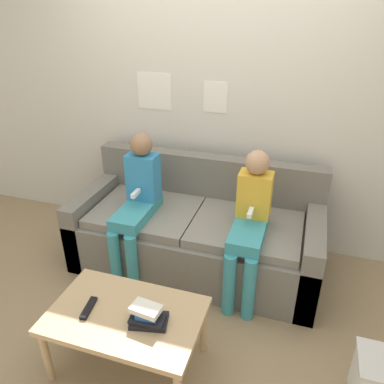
{
  "coord_description": "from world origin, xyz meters",
  "views": [
    {
      "loc": [
        0.76,
        -1.95,
        2.03
      ],
      "look_at": [
        0.0,
        0.41,
        0.75
      ],
      "focal_mm": 35.0,
      "sensor_mm": 36.0,
      "label": 1
    }
  ],
  "objects_px": {
    "person_left": "(137,200)",
    "tv_remote": "(89,308)",
    "coffee_table": "(126,319)",
    "person_right": "(250,220)",
    "couch": "(197,233)"
  },
  "relations": [
    {
      "from": "coffee_table",
      "to": "person_right",
      "type": "relative_size",
      "value": 0.81
    },
    {
      "from": "person_left",
      "to": "couch",
      "type": "bearing_deg",
      "value": 25.22
    },
    {
      "from": "person_left",
      "to": "person_right",
      "type": "relative_size",
      "value": 1.03
    },
    {
      "from": "person_left",
      "to": "tv_remote",
      "type": "distance_m",
      "value": 0.97
    },
    {
      "from": "person_left",
      "to": "coffee_table",
      "type": "bearing_deg",
      "value": -69.73
    },
    {
      "from": "coffee_table",
      "to": "person_right",
      "type": "xyz_separation_m",
      "value": [
        0.55,
        0.89,
        0.26
      ]
    },
    {
      "from": "person_left",
      "to": "person_right",
      "type": "bearing_deg",
      "value": -0.3
    },
    {
      "from": "coffee_table",
      "to": "tv_remote",
      "type": "relative_size",
      "value": 5.11
    },
    {
      "from": "coffee_table",
      "to": "tv_remote",
      "type": "xyz_separation_m",
      "value": [
        -0.22,
        -0.04,
        0.06
      ]
    },
    {
      "from": "couch",
      "to": "person_left",
      "type": "height_order",
      "value": "person_left"
    },
    {
      "from": "couch",
      "to": "coffee_table",
      "type": "distance_m",
      "value": 1.11
    },
    {
      "from": "couch",
      "to": "tv_remote",
      "type": "relative_size",
      "value": 11.33
    },
    {
      "from": "person_right",
      "to": "tv_remote",
      "type": "bearing_deg",
      "value": -129.54
    },
    {
      "from": "coffee_table",
      "to": "tv_remote",
      "type": "height_order",
      "value": "tv_remote"
    },
    {
      "from": "coffee_table",
      "to": "tv_remote",
      "type": "distance_m",
      "value": 0.23
    }
  ]
}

